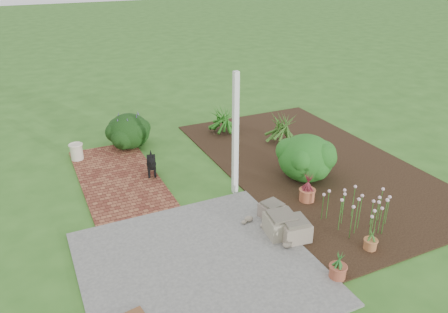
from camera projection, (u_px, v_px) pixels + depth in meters
name	position (u px, v px, depth m)	size (l,w,h in m)	color
ground	(224.00, 198.00, 8.69)	(80.00, 80.00, 0.00)	#2F621F
concrete_patio	(199.00, 266.00, 6.76)	(3.50, 3.50, 0.04)	#5B5B58
brick_path	(118.00, 177.00, 9.45)	(1.60, 3.50, 0.04)	#60291E
garden_bed	(312.00, 164.00, 10.06)	(4.00, 7.00, 0.03)	black
veranda_post	(235.00, 136.00, 8.36)	(0.10, 0.10, 2.50)	white
stone_trough_near	(294.00, 230.00, 7.34)	(0.48, 0.48, 0.32)	gray
stone_trough_mid	(281.00, 225.00, 7.45)	(0.50, 0.50, 0.34)	gray
stone_trough_far	(272.00, 211.00, 7.93)	(0.38, 0.38, 0.26)	#716155
black_dog	(151.00, 162.00, 9.33)	(0.30, 0.61, 0.53)	black
cream_ceramic_urn	(77.00, 152.00, 10.14)	(0.28, 0.28, 0.38)	beige
evergreen_shrub	(306.00, 157.00, 9.19)	(1.17, 1.17, 1.00)	#11430D
agapanthus_clump_back	(282.00, 125.00, 10.94)	(1.07, 1.07, 0.96)	#0E3F10
agapanthus_clump_front	(222.00, 117.00, 11.61)	(0.95, 0.95, 0.85)	#0B410E
pink_flower_patch	(359.00, 208.00, 7.64)	(1.07, 1.07, 0.69)	#113D0F
terracotta_pot_bronze	(307.00, 195.00, 8.49)	(0.30, 0.30, 0.24)	#B8613E
terracotta_pot_small_left	(370.00, 244.00, 7.12)	(0.21, 0.21, 0.17)	#AA6739
terracotta_pot_small_right	(338.00, 272.00, 6.48)	(0.25, 0.25, 0.21)	#984A33
purple_flowering_bush	(129.00, 130.00, 10.81)	(1.03, 1.03, 0.88)	black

